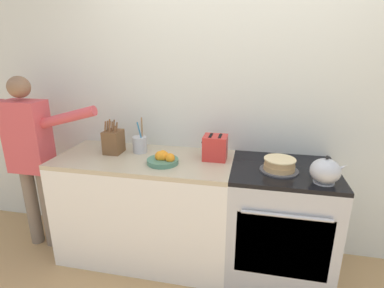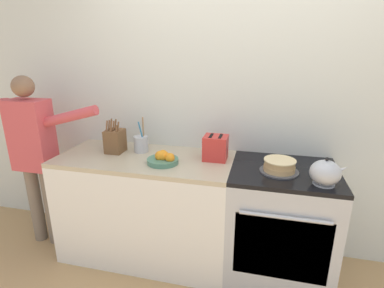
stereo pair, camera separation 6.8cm
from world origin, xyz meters
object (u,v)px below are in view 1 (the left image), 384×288
(toaster, at_px, (215,148))
(knife_block, at_px, (114,141))
(layer_cake, at_px, (279,165))
(fruit_bowl, at_px, (163,159))
(person_baker, at_px, (31,151))
(utensil_crock, at_px, (140,144))
(stove_range, at_px, (279,222))
(tea_kettle, at_px, (326,171))

(toaster, bearing_deg, knife_block, -178.23)
(layer_cake, bearing_deg, fruit_bowl, -177.52)
(fruit_bowl, relative_size, person_baker, 0.16)
(layer_cake, bearing_deg, utensil_crock, 171.27)
(layer_cake, xyz_separation_m, fruit_bowl, (-0.85, -0.04, -0.01))
(knife_block, xyz_separation_m, utensil_crock, (0.21, 0.06, -0.03))
(utensil_crock, bearing_deg, stove_range, -5.74)
(fruit_bowl, bearing_deg, tea_kettle, -5.33)
(layer_cake, distance_m, tea_kettle, 0.31)
(utensil_crock, xyz_separation_m, fruit_bowl, (0.27, -0.21, -0.03))
(knife_block, bearing_deg, toaster, 1.77)
(knife_block, xyz_separation_m, toaster, (0.84, 0.03, -0.00))
(tea_kettle, bearing_deg, fruit_bowl, 174.67)
(fruit_bowl, xyz_separation_m, toaster, (0.37, 0.18, 0.06))
(fruit_bowl, bearing_deg, toaster, 25.70)
(knife_block, height_order, fruit_bowl, knife_block)
(person_baker, bearing_deg, stove_range, -3.21)
(tea_kettle, height_order, knife_block, knife_block)
(stove_range, distance_m, toaster, 0.76)
(layer_cake, bearing_deg, tea_kettle, -27.23)
(layer_cake, bearing_deg, person_baker, -179.69)
(stove_range, relative_size, fruit_bowl, 3.77)
(knife_block, bearing_deg, person_baker, -169.79)
(layer_cake, height_order, tea_kettle, tea_kettle)
(tea_kettle, bearing_deg, stove_range, 139.72)
(person_baker, bearing_deg, knife_block, 5.18)
(stove_range, bearing_deg, toaster, 170.67)
(fruit_bowl, bearing_deg, stove_range, 5.86)
(stove_range, relative_size, utensil_crock, 2.97)
(tea_kettle, distance_m, utensil_crock, 1.42)
(utensil_crock, relative_size, fruit_bowl, 1.27)
(knife_block, distance_m, person_baker, 0.71)
(utensil_crock, height_order, toaster, utensil_crock)
(tea_kettle, bearing_deg, utensil_crock, 167.32)
(layer_cake, height_order, utensil_crock, utensil_crock)
(toaster, bearing_deg, tea_kettle, -20.51)
(stove_range, bearing_deg, utensil_crock, 174.26)
(stove_range, xyz_separation_m, fruit_bowl, (-0.89, -0.09, 0.49))
(knife_block, xyz_separation_m, fruit_bowl, (0.47, -0.15, -0.06))
(tea_kettle, distance_m, fruit_bowl, 1.13)
(fruit_bowl, bearing_deg, person_baker, 178.74)
(knife_block, relative_size, utensil_crock, 0.92)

